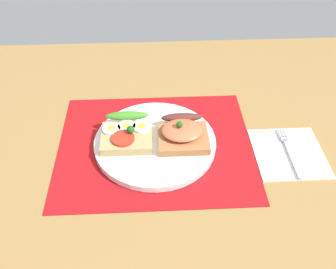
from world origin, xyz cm
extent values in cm
cube|color=olive|center=(0.00, 0.00, -1.60)|extent=(120.00, 90.00, 3.20)
cube|color=#A71115|center=(0.00, 0.00, 0.15)|extent=(41.14, 33.67, 0.30)
cylinder|color=white|center=(0.00, 0.00, 1.01)|extent=(25.71, 25.71, 1.42)
cube|color=tan|center=(-5.88, 0.26, 2.65)|extent=(10.54, 8.73, 1.85)
cylinder|color=red|center=(-6.52, -1.40, 3.88)|extent=(4.67, 4.67, 0.60)
ellipsoid|color=#418C29|center=(-5.88, 5.02, 4.48)|extent=(9.28, 2.20, 1.80)
sphere|color=#1E5919|center=(-4.93, 0.26, 4.98)|extent=(1.60, 1.60, 1.60)
cylinder|color=white|center=(-9.05, 1.62, 3.83)|extent=(3.78, 3.78, 0.50)
cylinder|color=yellow|center=(-9.05, 1.62, 4.16)|extent=(1.70, 1.70, 0.16)
cylinder|color=white|center=(-5.88, 2.28, 3.83)|extent=(3.78, 3.78, 0.50)
cylinder|color=yellow|center=(-5.88, 2.28, 4.16)|extent=(1.70, 1.70, 0.16)
cylinder|color=white|center=(-2.72, 2.03, 3.83)|extent=(3.78, 3.78, 0.50)
cylinder|color=yellow|center=(-2.72, 2.03, 4.16)|extent=(1.70, 1.70, 0.16)
cube|color=#A2693B|center=(5.88, -0.64, 2.53)|extent=(10.41, 8.77, 1.62)
ellipsoid|color=#F1653E|center=(5.65, -0.49, 4.28)|extent=(8.54, 7.02, 1.89)
ellipsoid|color=#552720|center=(5.88, 4.14, 4.24)|extent=(8.85, 2.20, 1.80)
sphere|color=#1E5919|center=(5.08, -0.04, 5.93)|extent=(1.40, 1.40, 1.40)
cube|color=white|center=(27.84, -3.62, 0.30)|extent=(14.37, 14.91, 0.60)
cube|color=#B7B7BC|center=(27.87, -5.78, 0.76)|extent=(0.80, 10.78, 0.32)
cube|color=#B7B7BC|center=(27.87, -0.19, 0.76)|extent=(1.50, 1.20, 0.32)
cube|color=#B7B7BC|center=(27.22, 1.81, 0.76)|extent=(0.32, 2.80, 0.32)
cube|color=#B7B7BC|center=(27.87, 1.81, 0.76)|extent=(0.32, 2.80, 0.32)
cube|color=#B7B7BC|center=(28.52, 1.81, 0.76)|extent=(0.32, 2.80, 0.32)
camera|label=1|loc=(0.27, -55.82, 55.26)|focal=39.21mm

